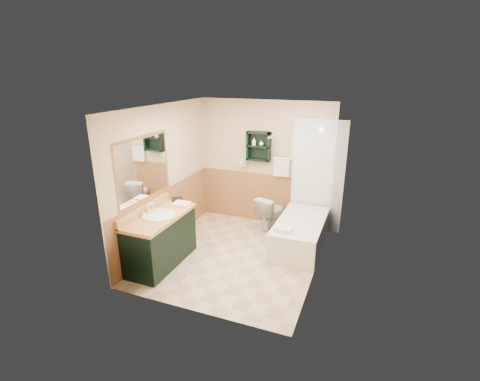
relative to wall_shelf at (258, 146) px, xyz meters
The scene contains 25 objects.
floor 2.09m from the wall_shelf, 85.93° to the right, with size 3.00×3.00×0.00m, color #C3B28E.
back_wall 0.38m from the wall_shelf, 48.99° to the left, with size 2.60×0.04×2.40m, color beige.
left_wall 1.89m from the wall_shelf, 130.97° to the right, with size 0.04×3.00×2.40m, color beige.
right_wall 2.03m from the wall_shelf, 44.70° to the right, with size 0.04×3.00×2.40m, color beige.
ceiling 1.66m from the wall_shelf, 85.93° to the right, with size 2.60×3.00×0.04m, color white.
wainscot_left 2.12m from the wall_shelf, 130.14° to the right, with size 2.98×2.98×1.00m, color #AA7645, non-canonical shape.
wainscot_back 1.06m from the wall_shelf, 38.66° to the left, with size 2.58×2.58×1.00m, color #AA7645, non-canonical shape.
mirror_frame 2.28m from the wall_shelf, 120.90° to the right, with size 1.30×1.30×1.00m, color brown, non-canonical shape.
mirror_glass 2.28m from the wall_shelf, 120.79° to the right, with size 1.20×1.20×0.90m, color white, non-canonical shape.
tile_right 1.61m from the wall_shelf, 25.39° to the right, with size 1.50×1.50×2.10m, color white, non-canonical shape.
tile_back 1.23m from the wall_shelf, ahead, with size 0.95×0.95×2.10m, color white, non-canonical shape.
tile_accent 1.56m from the wall_shelf, 25.55° to the right, with size 1.50×1.50×0.10m, color #154B36, non-canonical shape.
wall_shelf is the anchor object (origin of this frame).
hair_dryer 0.46m from the wall_shelf, behind, with size 0.10×0.24×0.18m, color silver, non-canonical shape.
towel_bar 0.49m from the wall_shelf, ahead, with size 0.40×0.06×0.40m, color white, non-canonical shape.
curtain_rod 1.01m from the wall_shelf, 46.11° to the right, with size 0.03×0.03×1.60m, color silver.
shower_curtain 0.89m from the wall_shelf, 37.30° to the right, with size 1.05×1.05×1.70m, color #BCB08E, non-canonical shape.
vanity 2.51m from the wall_shelf, 113.58° to the right, with size 0.59×1.29×0.82m, color black.
bathtub 1.81m from the wall_shelf, 35.63° to the right, with size 0.76×1.50×0.51m, color silver.
toilet 1.28m from the wall_shelf, 30.32° to the right, with size 0.38×0.68×0.66m, color silver.
counter_towel 1.88m from the wall_shelf, 117.18° to the right, with size 0.26×0.21×0.04m, color white.
vanity_book 1.87m from the wall_shelf, 126.89° to the right, with size 0.17×0.02×0.22m, color black.
tub_towel 1.83m from the wall_shelf, 55.79° to the right, with size 0.25×0.21×0.07m, color white.
soap_bottle_a 0.10m from the wall_shelf, behind, with size 0.07×0.15×0.07m, color silver.
soap_bottle_b 0.08m from the wall_shelf, ahead, with size 0.08×0.10×0.08m, color silver.
Camera 1 is at (1.92, -4.71, 2.90)m, focal length 26.00 mm.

